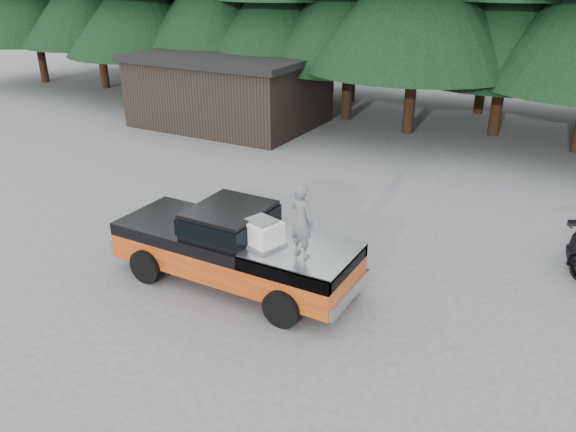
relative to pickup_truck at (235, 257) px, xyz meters
The scene contains 6 objects.
ground 0.89m from the pickup_truck, 58.17° to the left, with size 120.00×120.00×0.00m, color #4E4E51.
pickup_truck is the anchor object (origin of this frame).
truck_cab 0.97m from the pickup_truck, behind, with size 1.66×1.90×0.59m, color black.
air_compressor 1.33m from the pickup_truck, 14.54° to the right, with size 0.78×0.65×0.54m, color silver.
man_on_bed 2.42m from the pickup_truck, ahead, with size 0.59×0.38×1.61m, color #505357.
utility_building 15.26m from the pickup_truck, 124.79° to the left, with size 8.40×6.40×3.30m.
Camera 1 is at (6.45, -10.06, 6.86)m, focal length 35.00 mm.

